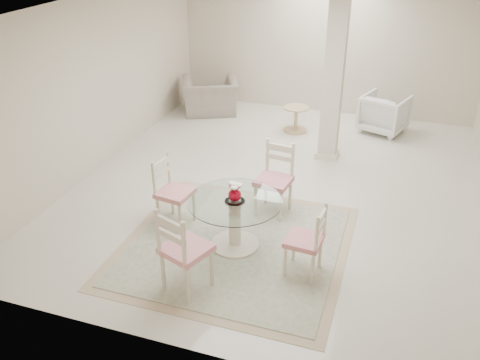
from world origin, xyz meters
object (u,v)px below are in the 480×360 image
(dining_chair_north, at_px, (276,173))
(recliner_taupe, at_px, (210,96))
(dining_chair_south, at_px, (181,246))
(column, at_px, (334,80))
(dining_table, at_px, (235,223))
(dining_chair_east, at_px, (310,236))
(side_table, at_px, (296,120))
(armchair_white, at_px, (384,113))
(dining_chair_west, at_px, (170,187))
(red_vase, at_px, (235,192))

(dining_chair_north, bearing_deg, recliner_taupe, 131.50)
(dining_chair_south, bearing_deg, column, -82.22)
(column, relative_size, dining_table, 2.33)
(dining_chair_north, height_order, recliner_taupe, dining_chair_north)
(dining_chair_east, relative_size, side_table, 2.05)
(dining_chair_south, bearing_deg, dining_table, -84.57)
(dining_chair_south, relative_size, recliner_taupe, 1.06)
(dining_chair_east, height_order, armchair_white, dining_chair_east)
(dining_chair_north, distance_m, side_table, 3.01)
(dining_chair_north, xyz_separation_m, armchair_white, (1.21, 3.48, -0.23))
(dining_table, height_order, dining_chair_west, dining_chair_west)
(red_vase, distance_m, dining_chair_east, 1.05)
(dining_chair_west, relative_size, dining_chair_south, 0.91)
(dining_chair_east, distance_m, dining_chair_south, 1.46)
(dining_chair_north, distance_m, dining_chair_west, 1.44)
(dining_chair_east, xyz_separation_m, dining_chair_north, (-0.73, 1.24, 0.07))
(dining_chair_east, distance_m, side_table, 4.36)
(column, distance_m, dining_chair_south, 4.19)
(dining_chair_west, distance_m, dining_chair_south, 1.44)
(dining_chair_south, bearing_deg, recliner_taupe, -51.03)
(dining_chair_east, height_order, dining_chair_north, dining_chair_north)
(dining_table, height_order, armchair_white, armchair_white)
(dining_table, bearing_deg, armchair_white, 71.87)
(dining_chair_west, height_order, armchair_white, dining_chair_west)
(dining_table, height_order, side_table, dining_table)
(recliner_taupe, distance_m, armchair_white, 3.51)
(red_vase, xyz_separation_m, dining_chair_north, (0.25, 0.99, -0.20))
(column, height_order, armchair_white, column)
(dining_chair_south, xyz_separation_m, armchair_white, (1.73, 5.46, -0.25))
(red_vase, height_order, armchair_white, red_vase)
(dining_chair_south, distance_m, side_table, 4.96)
(red_vase, bearing_deg, recliner_taupe, 115.06)
(red_vase, relative_size, recliner_taupe, 0.22)
(dining_table, bearing_deg, side_table, 91.83)
(dining_chair_north, bearing_deg, side_table, 104.59)
(red_vase, bearing_deg, dining_chair_west, 165.63)
(side_table, bearing_deg, dining_chair_east, -75.21)
(dining_chair_east, bearing_deg, dining_chair_west, -99.49)
(red_vase, bearing_deg, dining_table, 161.57)
(column, distance_m, side_table, 1.65)
(armchair_white, bearing_deg, dining_chair_north, 89.55)
(dining_table, bearing_deg, recliner_taupe, 115.06)
(dining_table, distance_m, side_table, 3.96)
(dining_chair_north, xyz_separation_m, recliner_taupe, (-2.29, 3.38, -0.23))
(armchair_white, bearing_deg, dining_chair_east, 102.94)
(dining_chair_east, relative_size, dining_chair_west, 0.94)
(dining_chair_south, relative_size, side_table, 2.41)
(column, height_order, dining_chair_west, column)
(side_table, bearing_deg, dining_chair_south, -91.66)
(recliner_taupe, bearing_deg, dining_chair_north, 99.50)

